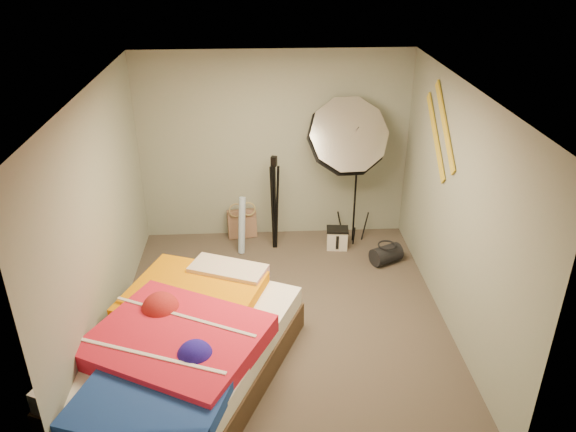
{
  "coord_description": "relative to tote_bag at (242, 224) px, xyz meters",
  "views": [
    {
      "loc": [
        -0.21,
        -4.9,
        3.74
      ],
      "look_at": [
        0.1,
        0.6,
        0.95
      ],
      "focal_mm": 35.0,
      "sensor_mm": 36.0,
      "label": 1
    }
  ],
  "objects": [
    {
      "name": "camera_tripod",
      "position": [
        0.44,
        -0.32,
        0.54
      ],
      "size": [
        0.09,
        0.09,
        1.28
      ],
      "color": "black",
      "rests_on": "floor"
    },
    {
      "name": "wall_back",
      "position": [
        0.45,
        0.1,
        1.06
      ],
      "size": [
        3.5,
        0.0,
        3.5
      ],
      "primitive_type": "plane",
      "rotation": [
        1.57,
        0.0,
        0.0
      ],
      "color": "gray",
      "rests_on": "floor"
    },
    {
      "name": "photo_umbrella",
      "position": [
        1.33,
        -0.33,
        1.32
      ],
      "size": [
        1.21,
        0.88,
        2.11
      ],
      "color": "black",
      "rests_on": "floor"
    },
    {
      "name": "tote_bag",
      "position": [
        0.0,
        0.0,
        0.0
      ],
      "size": [
        0.41,
        0.23,
        0.4
      ],
      "primitive_type": "cube",
      "rotation": [
        -0.14,
        0.0,
        0.17
      ],
      "color": "#99725B",
      "rests_on": "floor"
    },
    {
      "name": "wall_right",
      "position": [
        2.2,
        -1.9,
        1.06
      ],
      "size": [
        0.0,
        4.0,
        4.0
      ],
      "primitive_type": "plane",
      "rotation": [
        1.57,
        0.0,
        -1.57
      ],
      "color": "gray",
      "rests_on": "floor"
    },
    {
      "name": "floor",
      "position": [
        0.45,
        -1.9,
        -0.19
      ],
      "size": [
        4.0,
        4.0,
        0.0
      ],
      "primitive_type": "plane",
      "color": "brown",
      "rests_on": "ground"
    },
    {
      "name": "camera_case",
      "position": [
        1.25,
        -0.39,
        -0.06
      ],
      "size": [
        0.28,
        0.21,
        0.26
      ],
      "primitive_type": "cube",
      "rotation": [
        0.0,
        0.0,
        -0.1
      ],
      "color": "silver",
      "rests_on": "floor"
    },
    {
      "name": "wrapping_roll",
      "position": [
        0.01,
        -0.4,
        0.18
      ],
      "size": [
        0.14,
        0.23,
        0.75
      ],
      "primitive_type": "cylinder",
      "rotation": [
        -0.17,
        0.0,
        -0.28
      ],
      "color": "#5B86BE",
      "rests_on": "floor"
    },
    {
      "name": "wall_front",
      "position": [
        0.45,
        -3.9,
        1.06
      ],
      "size": [
        3.5,
        0.0,
        3.5
      ],
      "primitive_type": "plane",
      "rotation": [
        -1.57,
        0.0,
        0.0
      ],
      "color": "gray",
      "rests_on": "floor"
    },
    {
      "name": "wall_stripe_upper",
      "position": [
        2.18,
        -1.3,
        1.76
      ],
      "size": [
        0.02,
        0.91,
        0.78
      ],
      "primitive_type": "cube",
      "rotation": [
        0.7,
        0.0,
        0.0
      ],
      "color": "gold",
      "rests_on": "wall_right"
    },
    {
      "name": "wall_stripe_lower",
      "position": [
        2.18,
        -1.05,
        1.56
      ],
      "size": [
        0.02,
        0.91,
        0.78
      ],
      "primitive_type": "cube",
      "rotation": [
        0.7,
        0.0,
        0.0
      ],
      "color": "gold",
      "rests_on": "wall_right"
    },
    {
      "name": "duffel_bag",
      "position": [
        1.82,
        -0.8,
        -0.08
      ],
      "size": [
        0.44,
        0.38,
        0.23
      ],
      "primitive_type": "cylinder",
      "rotation": [
        0.0,
        1.57,
        0.47
      ],
      "color": "black",
      "rests_on": "floor"
    },
    {
      "name": "bed",
      "position": [
        -0.49,
        -2.72,
        0.14
      ],
      "size": [
        2.34,
        2.79,
        0.66
      ],
      "color": "#493423",
      "rests_on": "floor"
    },
    {
      "name": "ceiling",
      "position": [
        0.45,
        -1.9,
        2.31
      ],
      "size": [
        4.0,
        4.0,
        0.0
      ],
      "primitive_type": "plane",
      "rotation": [
        3.14,
        0.0,
        0.0
      ],
      "color": "silver",
      "rests_on": "wall_back"
    },
    {
      "name": "wall_left",
      "position": [
        -1.3,
        -1.9,
        1.06
      ],
      "size": [
        0.0,
        4.0,
        4.0
      ],
      "primitive_type": "plane",
      "rotation": [
        1.57,
        0.0,
        1.57
      ],
      "color": "gray",
      "rests_on": "floor"
    }
  ]
}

